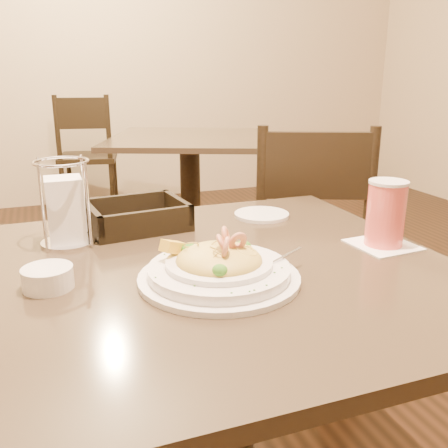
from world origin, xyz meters
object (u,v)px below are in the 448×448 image
object	(u,v)px
background_table	(190,175)
napkin_caddy	(65,208)
dining_chair_near	(308,240)
pasta_bowl	(219,267)
dining_chair_far	(87,152)
side_plate	(262,215)
main_table	(227,363)
bread_basket	(137,219)
drink_glass	(386,214)
butter_ramekin	(48,278)

from	to	relation	value
background_table	napkin_caddy	xyz separation A→B (m)	(-0.79, -1.71, 0.31)
dining_chair_near	pasta_bowl	world-z (taller)	dining_chair_near
background_table	dining_chair_far	size ratio (longest dim) A/B	1.26
dining_chair_far	side_plate	xyz separation A→B (m)	(0.21, -2.74, 0.23)
background_table	dining_chair_near	world-z (taller)	dining_chair_near
dining_chair_near	side_plate	bearing A→B (deg)	68.28
main_table	side_plate	world-z (taller)	side_plate
napkin_caddy	dining_chair_near	bearing A→B (deg)	25.52
main_table	dining_chair_far	world-z (taller)	dining_chair_far
bread_basket	side_plate	xyz separation A→B (m)	(0.33, -0.02, -0.02)
napkin_caddy	main_table	bearing A→B (deg)	-40.07
drink_glass	bread_basket	world-z (taller)	drink_glass
background_table	drink_glass	size ratio (longest dim) A/B	7.95
dining_chair_far	pasta_bowl	bearing A→B (deg)	100.70
drink_glass	napkin_caddy	size ratio (longest dim) A/B	0.77
main_table	dining_chair_near	world-z (taller)	dining_chair_near
dining_chair_near	dining_chair_far	xyz separation A→B (m)	(-0.57, 2.38, 0.00)
pasta_bowl	napkin_caddy	distance (m)	0.41
pasta_bowl	drink_glass	distance (m)	0.42
dining_chair_near	drink_glass	bearing A→B (deg)	96.20
background_table	main_table	bearing A→B (deg)	-104.23
main_table	pasta_bowl	xyz separation A→B (m)	(-0.04, -0.07, 0.26)
dining_chair_far	bread_basket	xyz separation A→B (m)	(-0.12, -2.73, 0.25)
bread_basket	butter_ramekin	xyz separation A→B (m)	(-0.22, -0.31, -0.00)
dining_chair_far	butter_ramekin	size ratio (longest dim) A/B	10.29
pasta_bowl	dining_chair_far	bearing A→B (deg)	89.22
main_table	side_plate	distance (m)	0.43
bread_basket	side_plate	bearing A→B (deg)	-3.30
pasta_bowl	butter_ramekin	bearing A→B (deg)	165.84
drink_glass	side_plate	bearing A→B (deg)	117.32
dining_chair_far	butter_ramekin	distance (m)	3.06
dining_chair_near	bread_basket	world-z (taller)	dining_chair_near
butter_ramekin	napkin_caddy	bearing A→B (deg)	78.34
main_table	butter_ramekin	xyz separation A→B (m)	(-0.34, 0.01, 0.25)
dining_chair_far	main_table	bearing A→B (deg)	101.49
dining_chair_near	background_table	bearing A→B (deg)	-63.99
butter_ramekin	dining_chair_far	bearing A→B (deg)	83.58
side_plate	dining_chair_far	bearing A→B (deg)	94.35
background_table	side_plate	size ratio (longest dim) A/B	8.07
dining_chair_near	dining_chair_far	bearing A→B (deg)	-53.70
main_table	napkin_caddy	distance (m)	0.49
background_table	butter_ramekin	xyz separation A→B (m)	(-0.84, -1.95, 0.25)
main_table	side_plate	size ratio (longest dim) A/B	6.18
drink_glass	main_table	bearing A→B (deg)	177.86
dining_chair_near	dining_chair_far	size ratio (longest dim) A/B	1.00
dining_chair_far	napkin_caddy	world-z (taller)	dining_chair_far
side_plate	bread_basket	bearing A→B (deg)	176.70
dining_chair_near	bread_basket	distance (m)	0.81
pasta_bowl	side_plate	size ratio (longest dim) A/B	2.27
dining_chair_far	napkin_caddy	size ratio (longest dim) A/B	4.85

